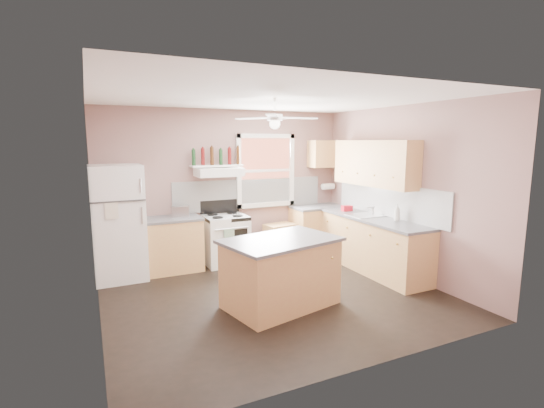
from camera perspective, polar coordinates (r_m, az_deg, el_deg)
name	(u,v)px	position (r m, az deg, el deg)	size (l,w,h in m)	color
floor	(275,295)	(5.69, 0.38, -13.04)	(4.50, 4.50, 0.00)	black
ceiling	(275,98)	(5.30, 0.41, 15.12)	(4.50, 4.50, 0.00)	white
wall_back	(227,185)	(7.20, -6.57, 2.69)	(4.50, 0.05, 2.70)	#84625B
wall_right	(403,191)	(6.63, 18.45, 1.74)	(0.05, 4.00, 2.70)	#84625B
wall_left	(90,213)	(4.82, -24.81, -1.21)	(0.05, 4.00, 2.70)	#84625B
backsplash_back	(251,194)	(7.33, -3.12, 1.47)	(2.90, 0.03, 0.55)	white
backsplash_right	(388,200)	(6.84, 16.41, 0.57)	(0.03, 2.60, 0.55)	white
window_view	(265,171)	(7.41, -0.98, 4.87)	(1.00, 0.02, 1.20)	brown
window_frame	(266,171)	(7.38, -0.89, 4.85)	(1.16, 0.07, 1.36)	white
refrigerator	(118,223)	(6.55, -21.38, -2.54)	(0.76, 0.74, 1.79)	white
base_cabinet_left	(173,245)	(6.79, -14.09, -5.82)	(0.90, 0.60, 0.86)	tan
counter_left	(172,219)	(6.69, -14.24, -2.09)	(0.92, 0.62, 0.04)	#515154
toaster	(180,212)	(6.70, -13.14, -1.07)	(0.28, 0.16, 0.18)	silver
stove	(226,240)	(7.00, -6.74, -5.16)	(0.73, 0.64, 0.86)	white
range_hood	(219,172)	(6.84, -7.71, 4.61)	(0.78, 0.50, 0.14)	white
bottle_shelf	(217,166)	(6.95, -8.02, 5.50)	(0.90, 0.26, 0.03)	white
cart	(280,241)	(7.50, 1.18, -5.33)	(0.56, 0.37, 0.56)	tan
base_cabinet_corner	(318,229)	(7.80, 6.64, -3.68)	(1.00, 0.60, 0.86)	tan
base_cabinet_right	(372,245)	(6.81, 14.32, -5.79)	(0.60, 2.20, 0.86)	tan
counter_corner	(318,207)	(7.71, 6.70, -0.42)	(1.02, 0.62, 0.04)	#515154
counter_right	(373,219)	(6.70, 14.40, -2.08)	(0.62, 2.22, 0.04)	#515154
sink	(365,216)	(6.85, 13.35, -1.67)	(0.55, 0.45, 0.03)	silver
faucet	(373,211)	(6.94, 14.41, -0.95)	(0.03, 0.03, 0.14)	silver
upper_cabinet_right	(374,163)	(6.83, 14.54, 5.74)	(0.33, 1.80, 0.76)	tan
upper_cabinet_corner	(324,154)	(7.83, 7.59, 7.21)	(0.60, 0.33, 0.52)	tan
paper_towel	(328,186)	(7.96, 8.10, 2.54)	(0.12, 0.12, 0.26)	white
island	(281,274)	(5.22, 1.26, -10.07)	(1.37, 0.87, 0.86)	tan
island_top	(281,240)	(5.09, 1.28, -5.28)	(1.45, 0.95, 0.04)	#515154
ceiling_fan_hub	(275,117)	(5.28, 0.41, 12.42)	(0.20, 0.20, 0.08)	white
soap_bottle	(397,213)	(6.50, 17.67, -1.19)	(0.10, 0.10, 0.26)	silver
red_caddy	(347,208)	(7.21, 10.79, -0.61)	(0.18, 0.12, 0.10)	red
wine_bottles	(217,157)	(6.94, -8.00, 6.82)	(0.86, 0.06, 0.31)	#143819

